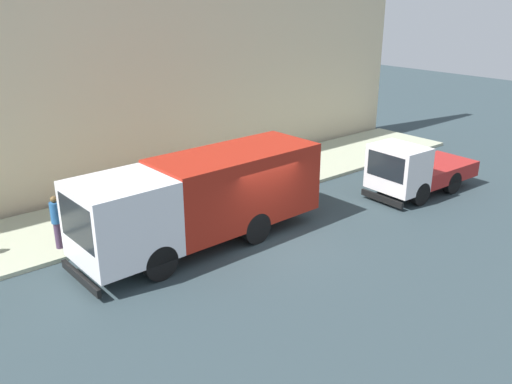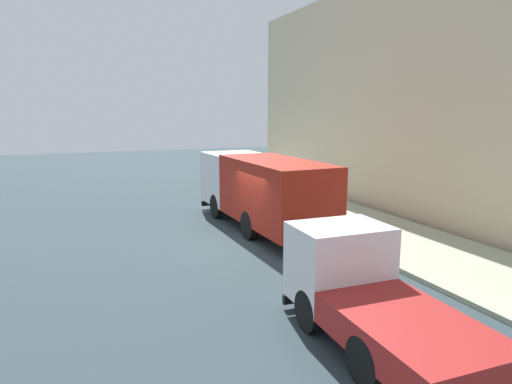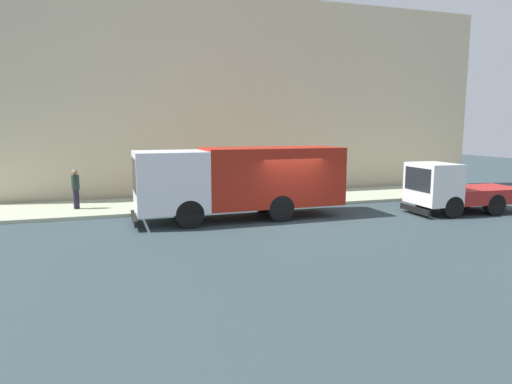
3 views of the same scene
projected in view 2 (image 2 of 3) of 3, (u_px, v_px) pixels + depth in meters
ground at (248, 243)px, 16.21m from camera, size 80.00×80.00×0.00m
sidewalk at (366, 227)px, 18.18m from camera, size 4.33×30.00×0.14m
building_facade at (426, 95)px, 18.25m from camera, size 0.50×30.00×10.74m
large_utility_truck at (260, 187)px, 18.07m from camera, size 2.63×8.55×2.91m
small_flatbed_truck at (366, 293)px, 9.22m from camera, size 2.28×5.08×2.22m
pedestrian_walking at (274, 184)px, 22.62m from camera, size 0.45×0.45×1.76m
pedestrian_standing at (272, 176)px, 25.51m from camera, size 0.46×0.46×1.74m
traffic_cone_orange at (279, 201)px, 21.42m from camera, size 0.43×0.43×0.61m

